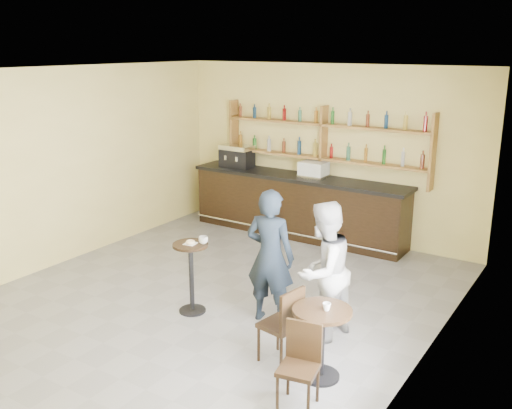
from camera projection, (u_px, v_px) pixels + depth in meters
The scene contains 22 objects.
floor at pixel (214, 299), 8.19m from camera, with size 7.00×7.00×0.00m, color gray.
ceiling at pixel (209, 70), 7.32m from camera, with size 7.00×7.00×0.00m, color white.
wall_back at pixel (326, 152), 10.57m from camera, with size 7.00×7.00×0.00m, color #F9E78D.
wall_left at pixel (66, 166), 9.33m from camera, with size 7.00×7.00×0.00m, color #F9E78D.
wall_right at pixel (432, 228), 6.18m from camera, with size 7.00×7.00×0.00m, color #F9E78D.
window_pane at pixel (393, 252), 5.18m from camera, with size 2.00×2.00×0.00m, color white.
window_frame at pixel (393, 252), 5.19m from camera, with size 0.04×1.70×2.10m, color black, non-canonical shape.
shelf_unit at pixel (323, 142), 10.41m from camera, with size 4.00×0.26×1.40m, color brown, non-canonical shape.
liquor_bottles at pixel (324, 132), 10.37m from camera, with size 3.68×0.10×1.00m, color #8C5919, non-canonical shape.
bar_counter at pixel (298, 206), 10.77m from camera, with size 4.31×0.84×1.17m, color black, non-canonical shape.
espresso_machine at pixel (237, 156), 11.28m from camera, with size 0.62×0.40×0.44m, color black, non-canonical shape.
pastry_case at pixel (314, 170), 10.41m from camera, with size 0.49×0.39×0.30m, color silver, non-canonical shape.
pedestal_table at pixel (191, 278), 7.67m from camera, with size 0.48×0.48×0.98m, color black, non-canonical shape.
napkin at pixel (190, 244), 7.54m from camera, with size 0.15×0.15×0.00m, color white.
donut at pixel (190, 242), 7.52m from camera, with size 0.12×0.12×0.04m, color #E8B254.
cup_pedestal at pixel (203, 240), 7.53m from camera, with size 0.12×0.12×0.10m, color white.
man_main at pixel (270, 257), 7.32m from camera, with size 0.65×0.43×1.79m, color black.
cafe_table at pixel (321, 344), 6.15m from camera, with size 0.64×0.64×0.82m, color black, non-canonical shape.
cup_cafe at pixel (327, 307), 6.01m from camera, with size 0.09×0.09×0.08m, color white.
chair_west at pixel (280, 324), 6.47m from camera, with size 0.40×0.40×0.93m, color black, non-canonical shape.
chair_south at pixel (298, 368), 5.64m from camera, with size 0.37×0.37×0.87m, color black, non-canonical shape.
patron_second at pixel (323, 271), 6.91m from camera, with size 0.85×0.66×1.74m, color #A3A3A8.
Camera 1 is at (4.60, -5.97, 3.52)m, focal length 40.00 mm.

